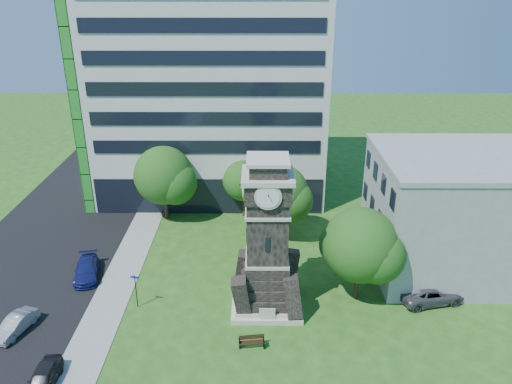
{
  "coord_description": "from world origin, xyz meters",
  "views": [
    {
      "loc": [
        2.3,
        -30.74,
        23.78
      ],
      "look_at": [
        2.14,
        7.83,
        7.12
      ],
      "focal_mm": 35.0,
      "sensor_mm": 36.0,
      "label": 1
    }
  ],
  "objects_px": {
    "car_street_north": "(87,270)",
    "car_street_mid": "(16,325)",
    "clock_tower": "(267,245)",
    "car_east_lot": "(431,294)",
    "park_bench": "(252,341)",
    "car_street_south": "(43,378)",
    "street_sign": "(136,287)"
  },
  "relations": [
    {
      "from": "car_street_mid",
      "to": "car_east_lot",
      "type": "bearing_deg",
      "value": 22.94
    },
    {
      "from": "car_street_south",
      "to": "car_street_mid",
      "type": "xyz_separation_m",
      "value": [
        -4.09,
        5.27,
        -0.03
      ]
    },
    {
      "from": "car_street_south",
      "to": "car_street_mid",
      "type": "relative_size",
      "value": 1.02
    },
    {
      "from": "car_street_south",
      "to": "car_street_mid",
      "type": "bearing_deg",
      "value": 127.28
    },
    {
      "from": "car_east_lot",
      "to": "park_bench",
      "type": "bearing_deg",
      "value": 97.88
    },
    {
      "from": "clock_tower",
      "to": "car_street_south",
      "type": "xyz_separation_m",
      "value": [
        -14.17,
        -8.73,
        -4.63
      ]
    },
    {
      "from": "car_east_lot",
      "to": "street_sign",
      "type": "height_order",
      "value": "street_sign"
    },
    {
      "from": "car_street_south",
      "to": "car_street_north",
      "type": "height_order",
      "value": "car_street_north"
    },
    {
      "from": "car_street_mid",
      "to": "car_east_lot",
      "type": "height_order",
      "value": "car_east_lot"
    },
    {
      "from": "clock_tower",
      "to": "car_street_mid",
      "type": "height_order",
      "value": "clock_tower"
    },
    {
      "from": "car_street_south",
      "to": "street_sign",
      "type": "xyz_separation_m",
      "value": [
        4.05,
        8.31,
        1.14
      ]
    },
    {
      "from": "car_street_north",
      "to": "street_sign",
      "type": "height_order",
      "value": "street_sign"
    },
    {
      "from": "car_street_north",
      "to": "park_bench",
      "type": "distance_m",
      "value": 16.8
    },
    {
      "from": "car_east_lot",
      "to": "street_sign",
      "type": "relative_size",
      "value": 1.8
    },
    {
      "from": "car_street_south",
      "to": "car_east_lot",
      "type": "xyz_separation_m",
      "value": [
        27.21,
        9.1,
        0.06
      ]
    },
    {
      "from": "street_sign",
      "to": "clock_tower",
      "type": "bearing_deg",
      "value": 14.78
    },
    {
      "from": "car_street_north",
      "to": "car_street_mid",
      "type": "bearing_deg",
      "value": -123.27
    },
    {
      "from": "car_street_mid",
      "to": "park_bench",
      "type": "bearing_deg",
      "value": 10.8
    },
    {
      "from": "clock_tower",
      "to": "street_sign",
      "type": "bearing_deg",
      "value": -177.61
    },
    {
      "from": "car_east_lot",
      "to": "street_sign",
      "type": "xyz_separation_m",
      "value": [
        -23.16,
        -0.79,
        1.08
      ]
    },
    {
      "from": "car_street_south",
      "to": "car_east_lot",
      "type": "distance_m",
      "value": 28.69
    },
    {
      "from": "clock_tower",
      "to": "car_street_south",
      "type": "relative_size",
      "value": 3.18
    },
    {
      "from": "clock_tower",
      "to": "car_street_north",
      "type": "relative_size",
      "value": 2.64
    },
    {
      "from": "clock_tower",
      "to": "car_street_north",
      "type": "xyz_separation_m",
      "value": [
        -15.41,
        3.84,
        -4.61
      ]
    },
    {
      "from": "car_street_south",
      "to": "car_street_north",
      "type": "distance_m",
      "value": 12.64
    },
    {
      "from": "car_east_lot",
      "to": "car_street_mid",
      "type": "bearing_deg",
      "value": 84.06
    },
    {
      "from": "clock_tower",
      "to": "car_street_north",
      "type": "distance_m",
      "value": 16.53
    },
    {
      "from": "clock_tower",
      "to": "car_east_lot",
      "type": "xyz_separation_m",
      "value": [
        13.04,
        0.36,
        -4.56
      ]
    },
    {
      "from": "car_street_south",
      "to": "park_bench",
      "type": "relative_size",
      "value": 2.14
    },
    {
      "from": "car_street_south",
      "to": "street_sign",
      "type": "relative_size",
      "value": 1.34
    },
    {
      "from": "clock_tower",
      "to": "street_sign",
      "type": "relative_size",
      "value": 4.25
    },
    {
      "from": "park_bench",
      "to": "street_sign",
      "type": "height_order",
      "value": "street_sign"
    }
  ]
}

